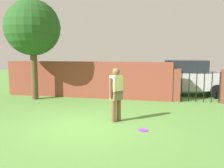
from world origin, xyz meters
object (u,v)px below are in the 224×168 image
(person, at_px, (116,92))
(car, at_px, (185,77))
(frisbee_purple, at_px, (143,130))
(tree, at_px, (33,28))

(person, relative_size, car, 0.38)
(car, relative_size, frisbee_purple, 15.75)
(tree, bearing_deg, person, -32.31)
(car, xyz_separation_m, frisbee_purple, (-1.37, -6.28, -0.85))
(tree, distance_m, frisbee_purple, 7.01)
(frisbee_purple, bearing_deg, tree, 146.48)
(person, bearing_deg, frisbee_purple, -95.30)
(person, height_order, frisbee_purple, person)
(car, bearing_deg, person, -114.07)
(car, bearing_deg, frisbee_purple, -104.21)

